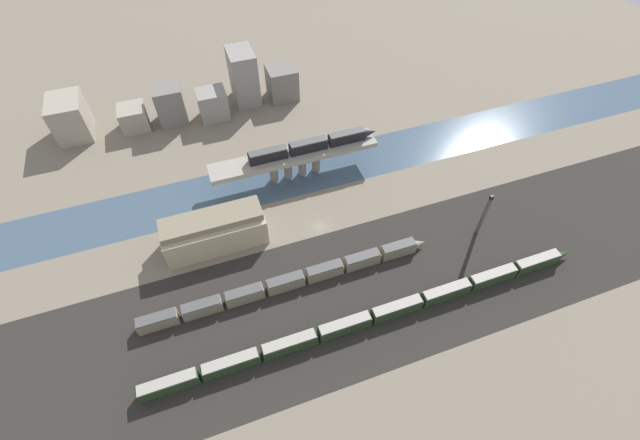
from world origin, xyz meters
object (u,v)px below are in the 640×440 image
train_yard_mid (290,281)px  signal_tower (484,216)px  train_on_bridge (313,145)px  train_yard_near (376,316)px  warehouse_building (214,230)px

train_yard_mid → signal_tower: size_ratio=5.06×
train_on_bridge → train_yard_near: bearing=-93.1°
train_on_bridge → signal_tower: bearing=-48.5°
train_on_bridge → train_yard_near: size_ratio=0.36×
train_yard_mid → warehouse_building: warehouse_building is taller
train_on_bridge → train_yard_mid: (-19.71, -38.94, -8.79)m
train_yard_mid → warehouse_building: size_ratio=2.80×
train_yard_near → train_yard_mid: (-16.74, 16.23, -0.07)m
train_on_bridge → signal_tower: size_ratio=2.71×
train_on_bridge → warehouse_building: bearing=-152.3°
warehouse_building → signal_tower: bearing=-17.2°
train_on_bridge → signal_tower: signal_tower is taller
warehouse_building → train_on_bridge: bearing=27.7°
train_on_bridge → train_yard_mid: bearing=-116.9°
train_yard_near → train_yard_mid: 23.31m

